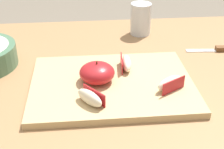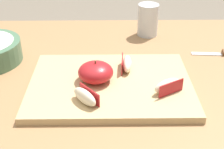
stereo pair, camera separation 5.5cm
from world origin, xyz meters
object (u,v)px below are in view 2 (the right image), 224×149
object	(u,v)px
apple_wedge_near_knife	(169,86)
apple_wedge_right	(87,96)
apple_half_skin_up	(97,72)
apple_wedge_left	(128,64)
cutting_board	(112,84)
drinking_glass_water	(149,20)

from	to	relation	value
apple_wedge_near_knife	apple_wedge_right	size ratio (longest dim) A/B	1.05
apple_wedge_right	apple_half_skin_up	bearing A→B (deg)	77.88
apple_wedge_left	apple_wedge_right	bearing A→B (deg)	-123.49
apple_half_skin_up	apple_wedge_left	distance (m)	0.10
apple_wedge_near_knife	apple_half_skin_up	bearing A→B (deg)	162.60
cutting_board	drinking_glass_water	xyz separation A→B (m)	(0.13, 0.33, 0.04)
cutting_board	apple_half_skin_up	world-z (taller)	apple_half_skin_up
cutting_board	apple_wedge_left	size ratio (longest dim) A/B	5.30
cutting_board	drinking_glass_water	distance (m)	0.36
apple_wedge_right	apple_wedge_near_knife	bearing A→B (deg)	12.48
cutting_board	apple_wedge_right	bearing A→B (deg)	-122.39
apple_wedge_right	drinking_glass_water	size ratio (longest dim) A/B	0.69
apple_wedge_right	drinking_glass_water	bearing A→B (deg)	66.40
apple_wedge_left	drinking_glass_water	world-z (taller)	drinking_glass_water
drinking_glass_water	apple_wedge_left	bearing A→B (deg)	-107.29
apple_wedge_left	apple_wedge_near_knife	xyz separation A→B (m)	(0.09, -0.11, 0.00)
cutting_board	apple_wedge_near_knife	size ratio (longest dim) A/B	5.27
apple_wedge_left	drinking_glass_water	xyz separation A→B (m)	(0.08, 0.27, 0.02)
drinking_glass_water	apple_half_skin_up	bearing A→B (deg)	-116.65
apple_wedge_left	drinking_glass_water	size ratio (longest dim) A/B	0.72
apple_half_skin_up	apple_wedge_near_knife	distance (m)	0.18
apple_half_skin_up	drinking_glass_water	distance (m)	0.36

